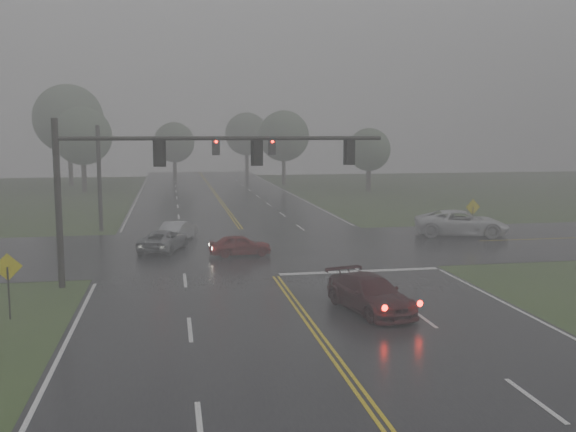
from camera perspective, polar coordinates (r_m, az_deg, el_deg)
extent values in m
plane|color=#2F451D|center=(19.22, 5.85, -14.64)|extent=(180.00, 180.00, 0.00)
cube|color=black|center=(38.12, -2.55, -3.45)|extent=(18.00, 160.00, 0.02)
cube|color=black|center=(40.07, -2.94, -2.91)|extent=(120.00, 14.00, 0.02)
cube|color=silver|center=(33.68, 6.40, -4.95)|extent=(8.50, 0.50, 0.01)
imported|color=black|center=(26.49, 7.30, -8.41)|extent=(3.05, 5.23, 1.42)
imported|color=maroon|center=(37.89, -4.27, -3.53)|extent=(3.73, 1.67, 1.24)
imported|color=#A1A3A8|center=(43.45, -9.73, -2.20)|extent=(2.73, 4.33, 1.35)
imported|color=slate|center=(40.13, -10.99, -3.03)|extent=(3.39, 4.92, 1.25)
imported|color=silver|center=(46.50, 15.13, -1.71)|extent=(6.98, 4.63, 1.78)
cylinder|color=black|center=(31.36, -19.75, 1.00)|extent=(0.31, 0.31, 7.85)
cylinder|color=black|center=(31.19, -19.99, 6.59)|extent=(0.20, 0.20, 0.87)
cylinder|color=black|center=(30.86, -5.61, 6.89)|extent=(15.44, 0.20, 0.20)
cube|color=black|center=(30.78, -11.36, 5.56)|extent=(0.37, 0.31, 1.15)
cube|color=black|center=(30.95, -11.36, 5.57)|extent=(0.60, 0.03, 1.36)
cube|color=black|center=(31.04, -2.74, 5.71)|extent=(0.37, 0.31, 1.15)
cube|color=black|center=(31.22, -2.79, 5.72)|extent=(0.60, 0.03, 1.36)
cube|color=black|center=(31.99, 5.55, 5.74)|extent=(0.37, 0.31, 1.15)
cube|color=black|center=(32.16, 5.47, 5.75)|extent=(0.60, 0.03, 1.36)
cylinder|color=black|center=(48.66, -16.42, 3.21)|extent=(0.30, 0.30, 7.71)
cylinder|color=black|center=(48.55, -16.56, 6.74)|extent=(0.19, 0.19, 0.86)
cylinder|color=black|center=(48.31, -8.11, 6.91)|extent=(14.17, 0.19, 0.19)
cube|color=black|center=(48.29, -11.48, 6.07)|extent=(0.36, 0.30, 1.12)
cube|color=black|center=(48.46, -11.48, 6.08)|extent=(0.59, 0.03, 1.34)
cylinder|color=#FF0C05|center=(48.11, -11.49, 6.49)|extent=(0.24, 0.06, 0.24)
cube|color=black|center=(48.40, -6.41, 6.18)|extent=(0.36, 0.30, 1.12)
cube|color=black|center=(48.57, -6.43, 6.18)|extent=(0.59, 0.03, 1.34)
cylinder|color=#FF0C05|center=(48.22, -6.41, 6.59)|extent=(0.24, 0.06, 0.24)
cube|color=black|center=(48.88, -1.41, 6.23)|extent=(0.36, 0.30, 1.12)
cube|color=black|center=(49.05, -1.44, 6.24)|extent=(0.59, 0.03, 1.34)
cylinder|color=#FF0C05|center=(48.70, -1.38, 6.65)|extent=(0.24, 0.06, 0.24)
cylinder|color=black|center=(27.18, -23.57, -6.32)|extent=(0.07, 0.07, 2.07)
cube|color=yellow|center=(26.99, -23.67, -4.17)|extent=(1.07, 0.27, 1.09)
cylinder|color=black|center=(46.04, 16.08, -0.52)|extent=(0.07, 0.07, 2.09)
cube|color=yellow|center=(45.94, 16.11, 0.77)|extent=(1.09, 0.17, 1.10)
cylinder|color=#2E271E|center=(81.12, -17.67, 3.41)|extent=(0.60, 0.60, 3.92)
sphere|color=#3E5539|center=(80.95, -17.81, 6.79)|extent=(6.96, 6.96, 6.96)
cylinder|color=#2E271E|center=(87.79, -0.38, 4.04)|extent=(0.51, 0.51, 3.88)
sphere|color=#3E5539|center=(87.63, -0.38, 7.14)|extent=(6.90, 6.90, 6.90)
cylinder|color=#2E271E|center=(95.96, -10.02, 4.05)|extent=(0.57, 0.57, 3.31)
sphere|color=#3E5539|center=(95.82, -10.08, 6.47)|extent=(5.89, 5.89, 5.89)
cylinder|color=#2E271E|center=(79.45, 7.18, 3.28)|extent=(0.59, 0.59, 2.95)
sphere|color=#3E5539|center=(79.27, 7.22, 5.88)|extent=(5.25, 5.25, 5.25)
cylinder|color=#2E271E|center=(91.70, -18.76, 4.20)|extent=(0.61, 0.61, 5.20)
sphere|color=#3E5539|center=(91.60, -18.93, 8.17)|extent=(9.25, 9.25, 9.25)
cylinder|color=#2E271E|center=(107.28, -3.68, 4.68)|extent=(0.61, 0.61, 4.00)
sphere|color=#3E5539|center=(107.15, -3.70, 7.29)|extent=(7.10, 7.10, 7.10)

